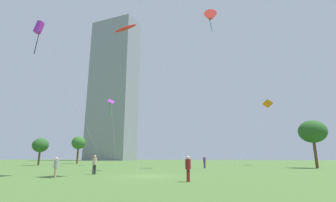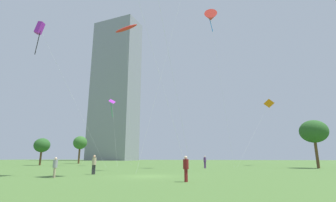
{
  "view_description": "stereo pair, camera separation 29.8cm",
  "coord_description": "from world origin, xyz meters",
  "px_view_note": "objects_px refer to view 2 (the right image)",
  "views": [
    {
      "loc": [
        5.79,
        -20.18,
        1.53
      ],
      "look_at": [
        -0.44,
        10.05,
        8.75
      ],
      "focal_mm": 25.84,
      "sensor_mm": 36.0,
      "label": 1
    },
    {
      "loc": [
        6.08,
        -20.12,
        1.53
      ],
      "look_at": [
        -0.44,
        10.05,
        8.75
      ],
      "focal_mm": 25.84,
      "sensor_mm": 36.0,
      "label": 2
    }
  ],
  "objects_px": {
    "person_standing_3": "(205,161)",
    "kite_flying_0": "(269,104)",
    "kite_flying_2": "(211,17)",
    "distant_highrise_0": "(115,88)",
    "kite_flying_1": "(126,29)",
    "person_standing_0": "(186,167)",
    "park_tree_1": "(42,145)",
    "person_standing_1": "(55,166)",
    "park_tree_0": "(80,143)",
    "person_standing_2": "(94,163)",
    "kite_flying_7": "(112,103)",
    "park_tree_2": "(314,132)",
    "kite_flying_3": "(40,29)"
  },
  "relations": [
    {
      "from": "kite_flying_7",
      "to": "distant_highrise_0",
      "type": "distance_m",
      "value": 93.61
    },
    {
      "from": "park_tree_1",
      "to": "kite_flying_0",
      "type": "bearing_deg",
      "value": 11.6
    },
    {
      "from": "kite_flying_0",
      "to": "kite_flying_1",
      "type": "distance_m",
      "value": 33.77
    },
    {
      "from": "person_standing_1",
      "to": "park_tree_2",
      "type": "height_order",
      "value": "park_tree_2"
    },
    {
      "from": "person_standing_0",
      "to": "distant_highrise_0",
      "type": "height_order",
      "value": "distant_highrise_0"
    },
    {
      "from": "person_standing_0",
      "to": "kite_flying_2",
      "type": "xyz_separation_m",
      "value": [
        1.65,
        20.76,
        23.52
      ]
    },
    {
      "from": "person_standing_2",
      "to": "park_tree_1",
      "type": "height_order",
      "value": "park_tree_1"
    },
    {
      "from": "person_standing_1",
      "to": "park_tree_0",
      "type": "height_order",
      "value": "park_tree_0"
    },
    {
      "from": "person_standing_1",
      "to": "park_tree_2",
      "type": "relative_size",
      "value": 0.22
    },
    {
      "from": "kite_flying_3",
      "to": "kite_flying_7",
      "type": "xyz_separation_m",
      "value": [
        3.61,
        17.11,
        -7.26
      ]
    },
    {
      "from": "kite_flying_2",
      "to": "distant_highrise_0",
      "type": "relative_size",
      "value": 0.32
    },
    {
      "from": "park_tree_2",
      "to": "distant_highrise_0",
      "type": "relative_size",
      "value": 0.09
    },
    {
      "from": "distant_highrise_0",
      "to": "kite_flying_1",
      "type": "bearing_deg",
      "value": -53.4
    },
    {
      "from": "park_tree_1",
      "to": "park_tree_2",
      "type": "xyz_separation_m",
      "value": [
        49.21,
        -3.02,
        1.39
      ]
    },
    {
      "from": "kite_flying_7",
      "to": "kite_flying_2",
      "type": "bearing_deg",
      "value": -18.89
    },
    {
      "from": "person_standing_3",
      "to": "distant_highrise_0",
      "type": "height_order",
      "value": "distant_highrise_0"
    },
    {
      "from": "person_standing_3",
      "to": "kite_flying_0",
      "type": "xyz_separation_m",
      "value": [
        12.62,
        15.91,
        11.48
      ]
    },
    {
      "from": "kite_flying_0",
      "to": "person_standing_1",
      "type": "bearing_deg",
      "value": -122.77
    },
    {
      "from": "person_standing_3",
      "to": "park_tree_0",
      "type": "relative_size",
      "value": 0.25
    },
    {
      "from": "person_standing_0",
      "to": "person_standing_1",
      "type": "bearing_deg",
      "value": -77.72
    },
    {
      "from": "person_standing_2",
      "to": "kite_flying_7",
      "type": "relative_size",
      "value": 0.13
    },
    {
      "from": "kite_flying_7",
      "to": "kite_flying_3",
      "type": "bearing_deg",
      "value": -101.91
    },
    {
      "from": "person_standing_1",
      "to": "park_tree_2",
      "type": "distance_m",
      "value": 35.32
    },
    {
      "from": "person_standing_0",
      "to": "kite_flying_1",
      "type": "bearing_deg",
      "value": -131.6
    },
    {
      "from": "kite_flying_0",
      "to": "park_tree_1",
      "type": "xyz_separation_m",
      "value": [
        -45.69,
        -9.38,
        -8.58
      ]
    },
    {
      "from": "person_standing_0",
      "to": "park_tree_0",
      "type": "relative_size",
      "value": 0.24
    },
    {
      "from": "kite_flying_1",
      "to": "person_standing_1",
      "type": "bearing_deg",
      "value": -77.77
    },
    {
      "from": "kite_flying_2",
      "to": "park_tree_0",
      "type": "bearing_deg",
      "value": 150.1
    },
    {
      "from": "person_standing_0",
      "to": "kite_flying_2",
      "type": "height_order",
      "value": "kite_flying_2"
    },
    {
      "from": "person_standing_1",
      "to": "kite_flying_2",
      "type": "relative_size",
      "value": 0.06
    },
    {
      "from": "person_standing_0",
      "to": "park_tree_1",
      "type": "height_order",
      "value": "park_tree_1"
    },
    {
      "from": "park_tree_1",
      "to": "kite_flying_3",
      "type": "bearing_deg",
      "value": -56.49
    },
    {
      "from": "kite_flying_0",
      "to": "kite_flying_1",
      "type": "relative_size",
      "value": 0.45
    },
    {
      "from": "kite_flying_0",
      "to": "kite_flying_3",
      "type": "bearing_deg",
      "value": -143.33
    },
    {
      "from": "kite_flying_1",
      "to": "kite_flying_7",
      "type": "height_order",
      "value": "kite_flying_1"
    },
    {
      "from": "park_tree_0",
      "to": "kite_flying_1",
      "type": "bearing_deg",
      "value": -38.69
    },
    {
      "from": "person_standing_3",
      "to": "kite_flying_3",
      "type": "bearing_deg",
      "value": 154.38
    },
    {
      "from": "person_standing_3",
      "to": "person_standing_1",
      "type": "bearing_deg",
      "value": -167.45
    },
    {
      "from": "park_tree_1",
      "to": "distant_highrise_0",
      "type": "height_order",
      "value": "distant_highrise_0"
    },
    {
      "from": "park_tree_1",
      "to": "park_tree_2",
      "type": "bearing_deg",
      "value": -3.51
    },
    {
      "from": "kite_flying_2",
      "to": "park_tree_2",
      "type": "height_order",
      "value": "kite_flying_2"
    },
    {
      "from": "park_tree_1",
      "to": "park_tree_2",
      "type": "relative_size",
      "value": 0.76
    },
    {
      "from": "kite_flying_1",
      "to": "kite_flying_3",
      "type": "xyz_separation_m",
      "value": [
        -6.28,
        -16.41,
        -8.5
      ]
    },
    {
      "from": "person_standing_3",
      "to": "kite_flying_0",
      "type": "height_order",
      "value": "kite_flying_0"
    },
    {
      "from": "kite_flying_2",
      "to": "park_tree_1",
      "type": "xyz_separation_m",
      "value": [
        -34.85,
        6.35,
        -20.54
      ]
    },
    {
      "from": "kite_flying_7",
      "to": "kite_flying_0",
      "type": "bearing_deg",
      "value": 15.73
    },
    {
      "from": "person_standing_3",
      "to": "kite_flying_7",
      "type": "relative_size",
      "value": 0.13
    },
    {
      "from": "person_standing_3",
      "to": "distant_highrise_0",
      "type": "relative_size",
      "value": 0.02
    },
    {
      "from": "park_tree_2",
      "to": "distant_highrise_0",
      "type": "distance_m",
      "value": 116.56
    },
    {
      "from": "person_standing_3",
      "to": "kite_flying_0",
      "type": "bearing_deg",
      "value": 1.74
    }
  ]
}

